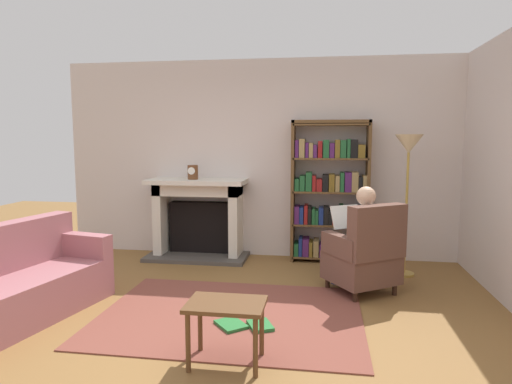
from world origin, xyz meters
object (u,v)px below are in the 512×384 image
object	(u,v)px
side_table	(226,312)
floor_lamp	(408,157)
seated_reader	(359,234)
fireplace	(199,216)
mantel_clock	(193,172)
armchair_reading	(365,254)
bookshelf	(330,193)
sofa_floral	(16,285)

from	to	relation	value
side_table	floor_lamp	distance (m)	3.10
seated_reader	fireplace	bearing A→B (deg)	-62.38
mantel_clock	seated_reader	distance (m)	2.42
side_table	floor_lamp	xyz separation A→B (m)	(1.65, 2.41, 1.03)
armchair_reading	mantel_clock	bearing A→B (deg)	-61.08
bookshelf	floor_lamp	bearing A→B (deg)	-29.45
bookshelf	floor_lamp	size ratio (longest dim) A/B	1.11
fireplace	floor_lamp	bearing A→B (deg)	-9.90
side_table	seated_reader	bearing A→B (deg)	59.17
fireplace	bookshelf	distance (m)	1.82
fireplace	seated_reader	xyz separation A→B (m)	(2.08, -1.11, 0.05)
bookshelf	side_table	xyz separation A→B (m)	(-0.76, -2.91, -0.53)
armchair_reading	floor_lamp	size ratio (longest dim) A/B	0.58
armchair_reading	side_table	distance (m)	2.02
fireplace	armchair_reading	size ratio (longest dim) A/B	1.41
bookshelf	side_table	world-z (taller)	bookshelf
bookshelf	seated_reader	size ratio (longest dim) A/B	1.64
fireplace	side_table	distance (m)	3.06
seated_reader	side_table	size ratio (longest dim) A/B	2.04
mantel_clock	sofa_floral	size ratio (longest dim) A/B	0.11
seated_reader	floor_lamp	xyz separation A→B (m)	(0.59, 0.64, 0.80)
fireplace	sofa_floral	size ratio (longest dim) A/B	0.76
fireplace	floor_lamp	world-z (taller)	floor_lamp
fireplace	side_table	bearing A→B (deg)	-70.49
fireplace	mantel_clock	size ratio (longest dim) A/B	7.13
floor_lamp	mantel_clock	bearing A→B (deg)	172.32
sofa_floral	floor_lamp	distance (m)	4.31
sofa_floral	side_table	world-z (taller)	sofa_floral
fireplace	sofa_floral	distance (m)	2.59
fireplace	seated_reader	size ratio (longest dim) A/B	1.20
seated_reader	mantel_clock	bearing A→B (deg)	-59.70
mantel_clock	side_table	distance (m)	3.08
armchair_reading	seated_reader	xyz separation A→B (m)	(-0.07, 0.10, 0.20)
side_table	floor_lamp	bearing A→B (deg)	55.63
floor_lamp	bookshelf	bearing A→B (deg)	150.55
bookshelf	armchair_reading	bearing A→B (deg)	-73.73
fireplace	floor_lamp	distance (m)	2.84
side_table	armchair_reading	bearing A→B (deg)	56.14
armchair_reading	sofa_floral	distance (m)	3.39
armchair_reading	bookshelf	bearing A→B (deg)	-108.06
armchair_reading	side_table	bearing A→B (deg)	21.81
mantel_clock	seated_reader	xyz separation A→B (m)	(2.12, -1.01, -0.56)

